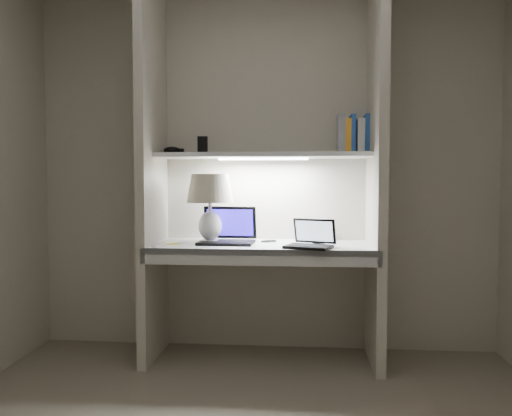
# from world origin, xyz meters

# --- Properties ---
(back_wall) EXTENTS (3.20, 0.01, 2.50)m
(back_wall) POSITION_xyz_m (0.00, 1.50, 1.25)
(back_wall) COLOR beige
(back_wall) RESTS_ON floor
(alcove_panel_left) EXTENTS (0.06, 0.55, 2.50)m
(alcove_panel_left) POSITION_xyz_m (-0.73, 1.23, 1.25)
(alcove_panel_left) COLOR beige
(alcove_panel_left) RESTS_ON floor
(alcove_panel_right) EXTENTS (0.06, 0.55, 2.50)m
(alcove_panel_right) POSITION_xyz_m (0.73, 1.23, 1.25)
(alcove_panel_right) COLOR beige
(alcove_panel_right) RESTS_ON floor
(desk) EXTENTS (1.40, 0.55, 0.04)m
(desk) POSITION_xyz_m (0.00, 1.23, 0.75)
(desk) COLOR white
(desk) RESTS_ON alcove_panel_left
(desk_apron) EXTENTS (1.46, 0.03, 0.10)m
(desk_apron) POSITION_xyz_m (0.00, 0.96, 0.72)
(desk_apron) COLOR silver
(desk_apron) RESTS_ON desk
(shelf) EXTENTS (1.40, 0.36, 0.03)m
(shelf) POSITION_xyz_m (0.00, 1.32, 1.35)
(shelf) COLOR silver
(shelf) RESTS_ON back_wall
(strip_light) EXTENTS (0.60, 0.04, 0.02)m
(strip_light) POSITION_xyz_m (0.00, 1.32, 1.33)
(strip_light) COLOR white
(strip_light) RESTS_ON shelf
(table_lamp) EXTENTS (0.31, 0.31, 0.46)m
(table_lamp) POSITION_xyz_m (-0.35, 1.24, 1.08)
(table_lamp) COLOR white
(table_lamp) RESTS_ON desk
(laptop_main) EXTENTS (0.37, 0.32, 0.24)m
(laptop_main) POSITION_xyz_m (-0.23, 1.25, 0.82)
(laptop_main) COLOR black
(laptop_main) RESTS_ON desk
(laptop_netbook) EXTENTS (0.34, 0.32, 0.17)m
(laptop_netbook) POSITION_xyz_m (0.31, 1.07, 0.81)
(laptop_netbook) COLOR black
(laptop_netbook) RESTS_ON desk
(speaker) EXTENTS (0.12, 0.09, 0.15)m
(speaker) POSITION_xyz_m (0.38, 1.44, 0.84)
(speaker) COLOR silver
(speaker) RESTS_ON desk
(mouse) EXTENTS (0.10, 0.08, 0.03)m
(mouse) POSITION_xyz_m (0.36, 1.25, 0.79)
(mouse) COLOR black
(mouse) RESTS_ON desk
(cable_coil) EXTENTS (0.11, 0.11, 0.01)m
(cable_coil) POSITION_xyz_m (0.05, 1.34, 0.78)
(cable_coil) COLOR black
(cable_coil) RESTS_ON desk
(sticky_note) EXTENTS (0.10, 0.10, 0.00)m
(sticky_note) POSITION_xyz_m (-0.58, 1.17, 0.77)
(sticky_note) COLOR #EAFE35
(sticky_note) RESTS_ON desk
(book_row) EXTENTS (0.24, 0.17, 0.26)m
(book_row) POSITION_xyz_m (0.61, 1.41, 1.49)
(book_row) COLOR white
(book_row) RESTS_ON shelf
(shelf_box) EXTENTS (0.08, 0.06, 0.12)m
(shelf_box) POSITION_xyz_m (-0.42, 1.36, 1.42)
(shelf_box) COLOR black
(shelf_box) RESTS_ON shelf
(shelf_gadget) EXTENTS (0.14, 0.12, 0.05)m
(shelf_gadget) POSITION_xyz_m (-0.63, 1.38, 1.39)
(shelf_gadget) COLOR black
(shelf_gadget) RESTS_ON shelf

